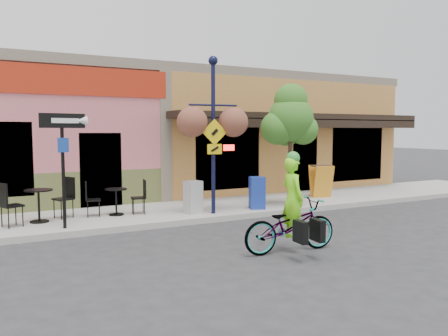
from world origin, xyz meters
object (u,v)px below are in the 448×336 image
one_way_sign (63,171)px  building (154,134)px  lamp_post (213,136)px  newspaper_box_blue (257,193)px  newspaper_box_grey (193,197)px  bicycle (290,226)px  cyclist_rider (292,211)px  street_tree (290,145)px

one_way_sign → building: bearing=48.0°
lamp_post → newspaper_box_blue: lamp_post is taller
building → newspaper_box_grey: building is taller
one_way_sign → newspaper_box_blue: size_ratio=2.85×
bicycle → newspaper_box_blue: 3.91m
cyclist_rider → street_tree: size_ratio=0.44×
cyclist_rider → one_way_sign: size_ratio=0.62×
newspaper_box_blue → newspaper_box_grey: 1.89m
newspaper_box_blue → bicycle: bearing=-94.3°
newspaper_box_blue → cyclist_rider: bearing=-93.6°
lamp_post → one_way_sign: lamp_post is taller
lamp_post → bicycle: bearing=-84.6°
lamp_post → newspaper_box_grey: 1.73m
one_way_sign → street_tree: street_tree is taller
building → newspaper_box_blue: building is taller
building → one_way_sign: 7.98m
cyclist_rider → street_tree: street_tree is taller
newspaper_box_grey → one_way_sign: bearing=173.3°
cyclist_rider → lamp_post: lamp_post is taller
cyclist_rider → newspaper_box_blue: cyclist_rider is taller
one_way_sign → bicycle: bearing=-52.1°
street_tree → one_way_sign: bearing=-179.7°
cyclist_rider → one_way_sign: (-3.75, 3.51, 0.65)m
newspaper_box_grey → street_tree: street_tree is taller
newspaper_box_blue → street_tree: street_tree is taller
bicycle → newspaper_box_blue: newspaper_box_blue is taller
newspaper_box_grey → street_tree: bearing=-18.1°
one_way_sign → street_tree: (6.26, 0.03, 0.51)m
newspaper_box_blue → street_tree: size_ratio=0.25×
newspaper_box_grey → newspaper_box_blue: bearing=-18.9°
one_way_sign → newspaper_box_blue: (5.19, 0.11, -0.84)m
building → newspaper_box_grey: 6.60m
cyclist_rider → lamp_post: bearing=4.2°
lamp_post → cyclist_rider: bearing=-83.8°
bicycle → newspaper_box_grey: 3.86m
bicycle → lamp_post: bearing=3.4°
newspaper_box_blue → newspaper_box_grey: bearing=-168.5°
bicycle → building: bearing=1.1°
building → bicycle: building is taller
bicycle → cyclist_rider: size_ratio=1.23×
lamp_post → one_way_sign: bearing=-172.1°
bicycle → street_tree: 4.60m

